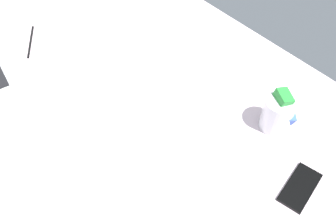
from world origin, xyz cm
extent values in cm
cube|color=silver|center=(0.00, 0.00, 9.00)|extent=(180.00, 140.00, 18.00)
cylinder|color=silver|center=(-33.41, -40.74, 23.50)|extent=(9.00, 9.00, 11.00)
cube|color=red|center=(-33.52, -43.20, 21.51)|extent=(7.66, 7.72, 6.20)
cube|color=blue|center=(-35.53, -41.18, 24.12)|extent=(7.37, 6.72, 5.54)
cube|color=#268C33|center=(-33.49, -40.86, 26.73)|extent=(5.76, 6.68, 5.87)
cube|color=#268C33|center=(-33.18, -41.55, 29.34)|extent=(6.75, 5.95, 4.75)
cube|color=black|center=(-51.21, -29.12, 18.40)|extent=(9.24, 15.00, 0.80)
cube|color=black|center=(48.51, -6.20, 18.30)|extent=(14.16, 10.40, 0.60)
camera|label=1|loc=(-65.42, 31.00, 112.28)|focal=42.50mm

